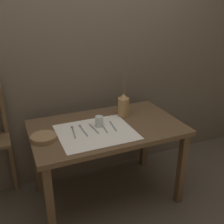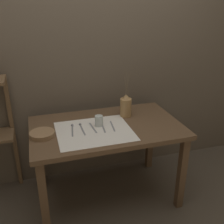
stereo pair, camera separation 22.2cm
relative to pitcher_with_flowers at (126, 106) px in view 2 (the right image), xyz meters
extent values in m
plane|color=brown|center=(-0.23, -0.14, -0.85)|extent=(12.00, 12.00, 0.00)
cube|color=brown|center=(-0.23, 0.36, 0.35)|extent=(7.00, 0.06, 2.40)
cube|color=brown|center=(-0.23, -0.14, -0.12)|extent=(1.29, 0.78, 0.04)
cube|color=brown|center=(-0.81, -0.47, -0.49)|extent=(0.06, 0.06, 0.71)
cube|color=brown|center=(0.36, -0.47, -0.49)|extent=(0.06, 0.06, 0.71)
cube|color=brown|center=(-0.81, 0.19, -0.49)|extent=(0.06, 0.06, 0.71)
cube|color=brown|center=(0.36, 0.19, -0.49)|extent=(0.06, 0.06, 0.71)
cube|color=brown|center=(-1.03, 0.29, -0.27)|extent=(0.04, 0.04, 1.15)
cube|color=white|center=(-0.35, -0.22, -0.10)|extent=(0.61, 0.52, 0.00)
cylinder|color=#A87F4C|center=(0.00, 0.00, -0.01)|extent=(0.10, 0.10, 0.17)
cone|color=#A87F4C|center=(0.00, 0.00, 0.09)|extent=(0.08, 0.08, 0.04)
cylinder|color=brown|center=(0.01, -0.02, 0.21)|extent=(0.04, 0.02, 0.20)
cylinder|color=brown|center=(0.01, 0.01, 0.22)|extent=(0.04, 0.01, 0.21)
cylinder|color=brown|center=(0.00, -0.01, 0.20)|extent=(0.04, 0.01, 0.17)
cylinder|color=brown|center=(0.01, 0.00, 0.21)|extent=(0.04, 0.02, 0.20)
cylinder|color=brown|center=(-0.01, -0.02, 0.20)|extent=(0.02, 0.02, 0.18)
cylinder|color=#8E6B47|center=(-0.77, -0.18, -0.08)|extent=(0.20, 0.20, 0.04)
cylinder|color=silver|center=(-0.29, -0.13, -0.05)|extent=(0.07, 0.07, 0.09)
cube|color=gray|center=(-0.52, -0.17, -0.10)|extent=(0.04, 0.20, 0.00)
sphere|color=gray|center=(-0.51, -0.07, -0.09)|extent=(0.02, 0.02, 0.02)
cube|color=gray|center=(-0.44, -0.17, -0.10)|extent=(0.02, 0.20, 0.00)
sphere|color=gray|center=(-0.44, -0.07, -0.09)|extent=(0.02, 0.02, 0.02)
cube|color=gray|center=(-0.35, -0.16, -0.10)|extent=(0.03, 0.20, 0.00)
cube|color=gray|center=(-0.27, -0.18, -0.10)|extent=(0.03, 0.20, 0.00)
cube|color=gray|center=(-0.18, -0.18, -0.10)|extent=(0.03, 0.20, 0.00)
camera|label=1|loc=(-0.98, -2.03, 0.89)|focal=42.00mm
camera|label=2|loc=(-0.77, -2.10, 0.89)|focal=42.00mm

